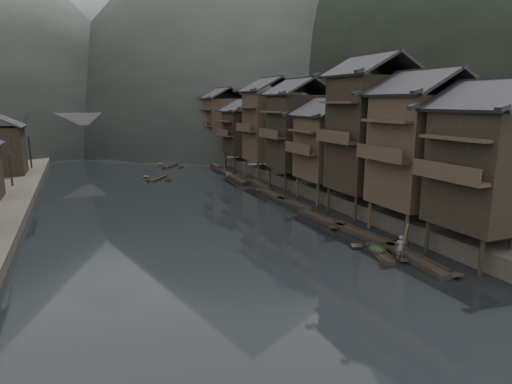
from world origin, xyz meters
TOP-DOWN VIEW (x-y plane):
  - water at (0.00, 0.00)m, footprint 300.00×300.00m
  - right_bank at (35.00, 40.00)m, footprint 40.00×200.00m
  - stilt_houses at (17.28, 18.96)m, footprint 9.00×67.60m
  - moored_sampans at (12.02, 24.39)m, footprint 3.10×68.19m
  - midriver_boats at (3.01, 40.68)m, footprint 8.23×16.98m
  - stone_bridge at (-0.00, 72.00)m, footprint 40.00×6.00m
  - hills at (6.75, 165.14)m, footprint 320.00×380.00m
  - hero_sampan at (10.53, -4.69)m, footprint 2.35×4.63m
  - cargo_heap at (10.46, -4.49)m, footprint 1.02×1.34m
  - boatman at (11.09, -6.22)m, footprint 0.76×0.68m
  - bamboo_pole at (11.29, -6.22)m, footprint 0.83×1.70m

SIDE VIEW (x-z plane):
  - water at x=0.00m, z-range 0.00..0.00m
  - moored_sampans at x=12.02m, z-range -0.03..0.44m
  - hero_sampan at x=10.53m, z-range -0.01..0.42m
  - midriver_boats at x=3.01m, z-range -0.02..0.43m
  - cargo_heap at x=10.46m, z-range 0.43..1.04m
  - right_bank at x=35.00m, z-range 0.00..1.80m
  - boatman at x=11.09m, z-range 0.43..2.19m
  - bamboo_pole at x=11.29m, z-range 2.19..5.74m
  - stone_bridge at x=0.00m, z-range 0.61..9.61m
  - stilt_houses at x=17.28m, z-range 0.73..16.88m
  - hills at x=6.75m, z-range -3.65..104.25m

